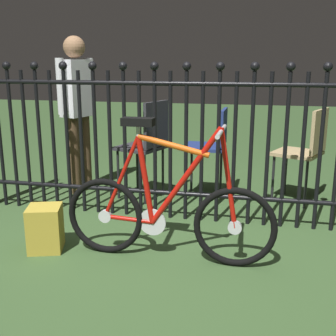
{
  "coord_description": "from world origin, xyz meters",
  "views": [
    {
      "loc": [
        0.65,
        -2.55,
        1.27
      ],
      "look_at": [
        0.05,
        0.21,
        0.55
      ],
      "focal_mm": 45.44,
      "sensor_mm": 36.0,
      "label": 1
    }
  ],
  "objects_px": {
    "chair_tan": "(306,147)",
    "person_visitor": "(77,103)",
    "chair_navy": "(212,142)",
    "display_crate": "(45,228)",
    "bicycle": "(167,212)",
    "chair_charcoal": "(147,140)"
  },
  "relations": [
    {
      "from": "chair_navy",
      "to": "person_visitor",
      "type": "xyz_separation_m",
      "value": [
        -1.29,
        -0.06,
        0.34
      ]
    },
    {
      "from": "chair_navy",
      "to": "person_visitor",
      "type": "bearing_deg",
      "value": -177.28
    },
    {
      "from": "chair_navy",
      "to": "display_crate",
      "type": "relative_size",
      "value": 2.71
    },
    {
      "from": "person_visitor",
      "to": "bicycle",
      "type": "bearing_deg",
      "value": -47.91
    },
    {
      "from": "person_visitor",
      "to": "chair_navy",
      "type": "bearing_deg",
      "value": 2.72
    },
    {
      "from": "bicycle",
      "to": "chair_navy",
      "type": "relative_size",
      "value": 1.64
    },
    {
      "from": "chair_tan",
      "to": "person_visitor",
      "type": "bearing_deg",
      "value": -177.69
    },
    {
      "from": "chair_charcoal",
      "to": "chair_navy",
      "type": "bearing_deg",
      "value": 15.04
    },
    {
      "from": "chair_navy",
      "to": "chair_tan",
      "type": "height_order",
      "value": "chair_tan"
    },
    {
      "from": "person_visitor",
      "to": "display_crate",
      "type": "bearing_deg",
      "value": -76.6
    },
    {
      "from": "chair_tan",
      "to": "bicycle",
      "type": "bearing_deg",
      "value": -125.09
    },
    {
      "from": "chair_charcoal",
      "to": "person_visitor",
      "type": "xyz_separation_m",
      "value": [
        -0.71,
        0.09,
        0.32
      ]
    },
    {
      "from": "chair_navy",
      "to": "person_visitor",
      "type": "distance_m",
      "value": 1.33
    },
    {
      "from": "chair_navy",
      "to": "display_crate",
      "type": "height_order",
      "value": "chair_navy"
    },
    {
      "from": "bicycle",
      "to": "person_visitor",
      "type": "distance_m",
      "value": 1.82
    },
    {
      "from": "bicycle",
      "to": "chair_charcoal",
      "type": "bearing_deg",
      "value": 110.61
    },
    {
      "from": "display_crate",
      "to": "chair_tan",
      "type": "bearing_deg",
      "value": 37.91
    },
    {
      "from": "bicycle",
      "to": "display_crate",
      "type": "bearing_deg",
      "value": -177.43
    },
    {
      "from": "chair_tan",
      "to": "chair_charcoal",
      "type": "relative_size",
      "value": 0.94
    },
    {
      "from": "chair_navy",
      "to": "chair_charcoal",
      "type": "distance_m",
      "value": 0.6
    },
    {
      "from": "display_crate",
      "to": "bicycle",
      "type": "bearing_deg",
      "value": 2.57
    },
    {
      "from": "chair_tan",
      "to": "person_visitor",
      "type": "height_order",
      "value": "person_visitor"
    }
  ]
}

